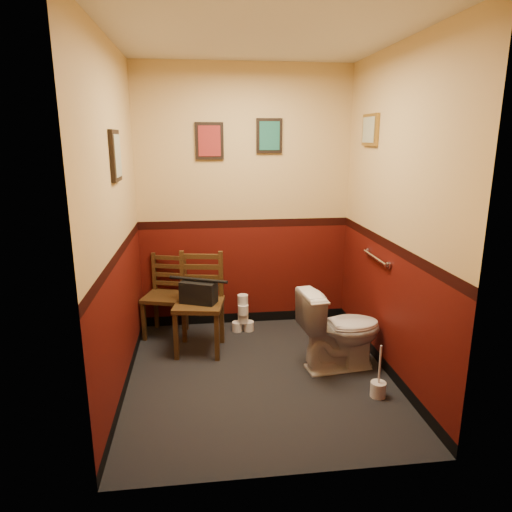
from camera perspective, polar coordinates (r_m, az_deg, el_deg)
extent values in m
cube|color=black|center=(4.04, 0.45, -14.76)|extent=(2.20, 2.40, 0.00)
cube|color=silver|center=(3.60, 0.55, 26.09)|extent=(2.20, 2.40, 0.00)
cube|color=#480D08|center=(4.76, -1.42, 6.94)|extent=(2.20, 0.00, 2.70)
cube|color=#480D08|center=(2.43, 4.23, -0.54)|extent=(2.20, 0.00, 2.70)
cube|color=#480D08|center=(3.61, -17.13, 3.85)|extent=(0.00, 2.40, 2.70)
cube|color=#480D08|center=(3.88, 16.86, 4.59)|extent=(0.00, 2.40, 2.70)
cylinder|color=silver|center=(4.18, 14.66, -0.21)|extent=(0.03, 0.50, 0.03)
cylinder|color=silver|center=(3.96, 16.24, -1.12)|extent=(0.02, 0.06, 0.06)
cylinder|color=silver|center=(4.41, 13.72, 0.62)|extent=(0.02, 0.06, 0.06)
cube|color=black|center=(4.68, -5.85, 14.11)|extent=(0.28, 0.03, 0.36)
cube|color=maroon|center=(4.66, -5.84, 14.11)|extent=(0.22, 0.01, 0.30)
cube|color=black|center=(4.73, 1.67, 14.79)|extent=(0.26, 0.03, 0.34)
cube|color=#1F6658|center=(4.72, 1.70, 14.79)|extent=(0.20, 0.01, 0.28)
cube|color=black|center=(3.65, -17.18, 11.88)|extent=(0.03, 0.30, 0.38)
cube|color=#A1A27F|center=(3.65, -16.91, 11.90)|extent=(0.01, 0.24, 0.31)
cube|color=olive|center=(4.38, 14.10, 15.05)|extent=(0.03, 0.34, 0.28)
cube|color=#A1A27F|center=(4.37, 13.89, 15.06)|extent=(0.01, 0.28, 0.22)
imported|color=white|center=(4.10, 10.49, -9.04)|extent=(0.77, 0.49, 0.71)
cylinder|color=silver|center=(3.86, 15.01, -15.80)|extent=(0.12, 0.12, 0.12)
cylinder|color=silver|center=(3.76, 15.22, -13.13)|extent=(0.02, 0.02, 0.34)
cube|color=#57391A|center=(4.74, -11.37, -5.04)|extent=(0.48, 0.48, 0.04)
cube|color=#57391A|center=(4.73, -13.85, -7.90)|extent=(0.05, 0.05, 0.41)
cube|color=#57391A|center=(5.01, -12.37, -6.51)|extent=(0.05, 0.05, 0.41)
cube|color=#57391A|center=(4.62, -10.03, -8.27)|extent=(0.05, 0.05, 0.41)
cube|color=#57391A|center=(4.91, -8.75, -6.82)|extent=(0.05, 0.05, 0.41)
cube|color=#57391A|center=(4.89, -12.61, -1.96)|extent=(0.04, 0.04, 0.41)
cube|color=#57391A|center=(4.78, -8.92, -2.17)|extent=(0.04, 0.04, 0.41)
cube|color=#57391A|center=(4.86, -10.72, -3.36)|extent=(0.31, 0.11, 0.04)
cube|color=#57391A|center=(4.84, -10.78, -2.33)|extent=(0.31, 0.11, 0.04)
cube|color=#57391A|center=(4.81, -10.83, -1.28)|extent=(0.31, 0.11, 0.04)
cube|color=#57391A|center=(4.79, -10.88, -0.22)|extent=(0.31, 0.11, 0.04)
cube|color=#57391A|center=(4.32, -7.13, -6.05)|extent=(0.50, 0.50, 0.04)
cube|color=#57391A|center=(4.27, -9.97, -9.79)|extent=(0.05, 0.05, 0.47)
cube|color=#57391A|center=(4.61, -8.97, -7.89)|extent=(0.05, 0.05, 0.47)
cube|color=#57391A|center=(4.21, -4.91, -10.00)|extent=(0.05, 0.05, 0.47)
cube|color=#57391A|center=(4.55, -4.29, -8.05)|extent=(0.05, 0.05, 0.47)
cube|color=#57391A|center=(4.46, -9.19, -2.29)|extent=(0.05, 0.04, 0.47)
cube|color=#57391A|center=(4.40, -4.40, -2.38)|extent=(0.05, 0.04, 0.47)
cube|color=#57391A|center=(4.46, -6.76, -3.93)|extent=(0.35, 0.09, 0.05)
cube|color=#57391A|center=(4.43, -6.80, -2.66)|extent=(0.35, 0.09, 0.05)
cube|color=#57391A|center=(4.40, -6.84, -1.36)|extent=(0.35, 0.09, 0.05)
cube|color=#57391A|center=(4.38, -6.88, -0.05)|extent=(0.35, 0.09, 0.05)
cube|color=black|center=(4.28, -7.18, -4.51)|extent=(0.36, 0.28, 0.20)
cylinder|color=black|center=(4.24, -7.23, -2.95)|extent=(0.27, 0.14, 0.03)
cylinder|color=silver|center=(4.87, -2.34, -8.80)|extent=(0.11, 0.11, 0.10)
cylinder|color=silver|center=(4.88, -0.93, -8.74)|extent=(0.11, 0.11, 0.10)
cylinder|color=silver|center=(4.83, -1.63, -7.73)|extent=(0.11, 0.11, 0.10)
cylinder|color=silver|center=(4.77, -1.62, -6.71)|extent=(0.11, 0.11, 0.10)
cylinder|color=silver|center=(4.77, -1.66, -5.46)|extent=(0.11, 0.11, 0.10)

